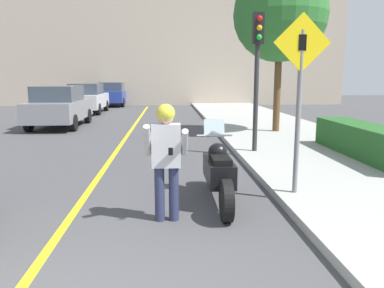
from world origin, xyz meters
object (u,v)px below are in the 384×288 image
street_tree (280,15)px  parked_car_blue (113,94)px  traffic_light (257,56)px  person_biker (166,151)px  parked_car_grey (60,106)px  parked_car_silver (87,98)px  crossing_sign (300,87)px  motorcycle (219,172)px

street_tree → parked_car_blue: 16.71m
traffic_light → person_biker: bearing=-117.7°
parked_car_grey → parked_car_silver: (-0.18, 6.21, 0.00)m
street_tree → traffic_light: bearing=-114.0°
crossing_sign → parked_car_grey: size_ratio=0.68×
street_tree → parked_car_blue: bearing=118.3°
traffic_light → street_tree: 4.22m
street_tree → parked_car_grey: (-8.25, 2.65, -3.25)m
person_biker → parked_car_blue: size_ratio=0.40×
crossing_sign → motorcycle: bearing=-179.9°
street_tree → parked_car_grey: street_tree is taller
person_biker → traffic_light: (2.26, 4.32, 1.53)m
parked_car_grey → traffic_light: bearing=-43.1°
motorcycle → parked_car_silver: bearing=108.7°
motorcycle → crossing_sign: (1.27, 0.00, 1.35)m
motorcycle → street_tree: street_tree is taller
motorcycle → person_biker: size_ratio=1.38×
traffic_light → parked_car_blue: bearing=109.0°
crossing_sign → traffic_light: (0.15, 3.57, 0.69)m
traffic_light → parked_car_silver: traffic_light is taller
traffic_light → parked_car_silver: bearing=118.8°
parked_car_blue → traffic_light: bearing=-71.0°
motorcycle → parked_car_blue: parked_car_blue is taller
person_biker → street_tree: street_tree is taller
street_tree → person_biker: bearing=-116.0°
motorcycle → street_tree: bearing=67.1°
person_biker → parked_car_blue: 22.67m
motorcycle → person_biker: 1.23m
person_biker → parked_car_silver: size_ratio=0.40×
person_biker → parked_car_blue: bearing=100.0°
crossing_sign → parked_car_blue: bearing=105.6°
crossing_sign → parked_car_grey: bearing=123.6°
crossing_sign → parked_car_silver: 17.38m
person_biker → crossing_sign: 2.40m
parked_car_blue → parked_car_grey: bearing=-92.3°
street_tree → parked_car_grey: bearing=162.2°
motorcycle → traffic_light: bearing=68.2°
parked_car_silver → traffic_light: bearing=-61.2°
crossing_sign → street_tree: street_tree is taller
crossing_sign → parked_car_grey: 11.80m
parked_car_silver → person_biker: bearing=-74.7°
street_tree → motorcycle: bearing=-112.9°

